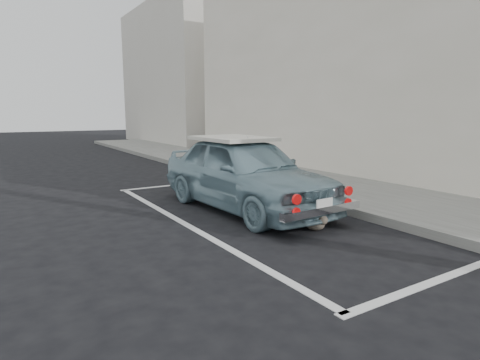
# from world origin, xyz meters

# --- Properties ---
(ground) EXTENTS (80.00, 80.00, 0.00)m
(ground) POSITION_xyz_m (0.00, 0.00, 0.00)
(ground) COLOR black
(ground) RESTS_ON ground
(sidewalk) EXTENTS (2.80, 40.00, 0.15)m
(sidewalk) POSITION_xyz_m (3.20, 2.00, 0.07)
(sidewalk) COLOR #61615D
(sidewalk) RESTS_ON ground
(shop_building) EXTENTS (3.50, 18.00, 7.00)m
(shop_building) POSITION_xyz_m (6.33, 4.00, 3.49)
(shop_building) COLOR beige
(shop_building) RESTS_ON ground
(building_far) EXTENTS (3.50, 10.00, 8.00)m
(building_far) POSITION_xyz_m (6.35, 20.00, 4.00)
(building_far) COLOR beige
(building_far) RESTS_ON ground
(pline_rear) EXTENTS (3.00, 0.12, 0.01)m
(pline_rear) POSITION_xyz_m (0.50, -0.50, 0.00)
(pline_rear) COLOR silver
(pline_rear) RESTS_ON ground
(pline_front) EXTENTS (3.00, 0.12, 0.01)m
(pline_front) POSITION_xyz_m (0.50, 6.50, 0.00)
(pline_front) COLOR silver
(pline_front) RESTS_ON ground
(pline_side) EXTENTS (0.12, 7.00, 0.01)m
(pline_side) POSITION_xyz_m (-0.90, 3.00, 0.00)
(pline_side) COLOR silver
(pline_side) RESTS_ON ground
(retro_coupe) EXTENTS (1.84, 4.20, 1.41)m
(retro_coupe) POSITION_xyz_m (0.53, 3.44, 0.71)
(retro_coupe) COLOR #7C9DAA
(retro_coupe) RESTS_ON ground
(cat) EXTENTS (0.30, 0.55, 0.29)m
(cat) POSITION_xyz_m (0.69, 1.65, 0.13)
(cat) COLOR brown
(cat) RESTS_ON ground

